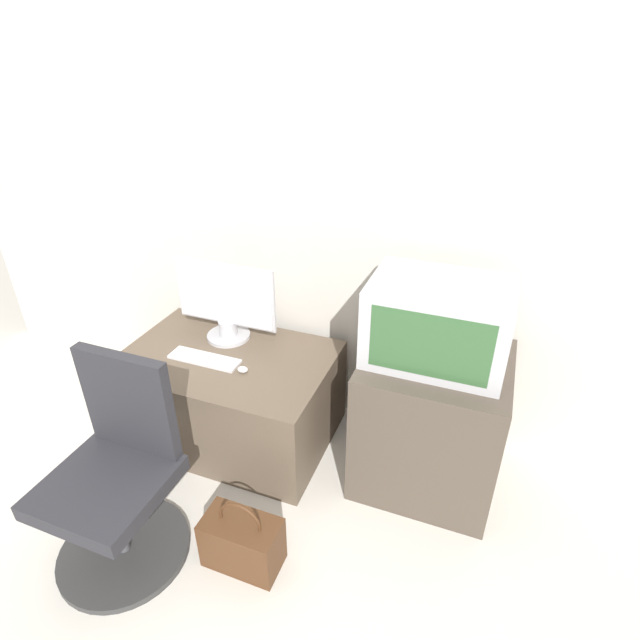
{
  "coord_description": "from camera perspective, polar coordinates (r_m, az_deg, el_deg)",
  "views": [
    {
      "loc": [
        1.06,
        -0.97,
        1.95
      ],
      "look_at": [
        0.31,
        1.0,
        0.76
      ],
      "focal_mm": 28.0,
      "sensor_mm": 36.0,
      "label": 1
    }
  ],
  "objects": [
    {
      "name": "ground_plane",
      "position": [
        2.42,
        -17.31,
        -26.1
      ],
      "size": [
        12.0,
        12.0,
        0.0
      ],
      "primitive_type": "plane",
      "color": "beige"
    },
    {
      "name": "wall_back",
      "position": [
        2.61,
        -3.97,
        14.97
      ],
      "size": [
        4.4,
        0.05,
        2.6
      ],
      "color": "beige",
      "rests_on": "ground_plane"
    },
    {
      "name": "desk",
      "position": [
        2.8,
        -10.2,
        -8.41
      ],
      "size": [
        1.09,
        0.73,
        0.51
      ],
      "color": "brown",
      "rests_on": "ground_plane"
    },
    {
      "name": "side_stand",
      "position": [
        2.5,
        12.44,
        -11.12
      ],
      "size": [
        0.65,
        0.6,
        0.7
      ],
      "color": "#4C4238",
      "rests_on": "ground_plane"
    },
    {
      "name": "main_monitor",
      "position": [
        2.71,
        -10.75,
        1.97
      ],
      "size": [
        0.58,
        0.24,
        0.44
      ],
      "color": "#B2B2B7",
      "rests_on": "desk"
    },
    {
      "name": "keyboard",
      "position": [
        2.64,
        -13.08,
        -4.36
      ],
      "size": [
        0.38,
        0.11,
        0.01
      ],
      "color": "silver",
      "rests_on": "desk"
    },
    {
      "name": "mouse",
      "position": [
        2.51,
        -8.83,
        -5.61
      ],
      "size": [
        0.05,
        0.04,
        0.03
      ],
      "color": "silver",
      "rests_on": "desk"
    },
    {
      "name": "crt_tv",
      "position": [
        2.21,
        13.31,
        -0.24
      ],
      "size": [
        0.59,
        0.43,
        0.37
      ],
      "color": "#B7B7BC",
      "rests_on": "side_stand"
    },
    {
      "name": "office_chair",
      "position": [
        2.29,
        -22.1,
        -16.79
      ],
      "size": [
        0.55,
        0.55,
        0.9
      ],
      "color": "#333333",
      "rests_on": "ground_plane"
    },
    {
      "name": "cardboard_box_lower",
      "position": [
        3.16,
        -22.27,
        -8.52
      ],
      "size": [
        0.23,
        0.16,
        0.24
      ],
      "color": "beige",
      "rests_on": "ground_plane"
    },
    {
      "name": "handbag",
      "position": [
        2.3,
        -8.87,
        -23.75
      ],
      "size": [
        0.32,
        0.18,
        0.35
      ],
      "color": "#4C2D19",
      "rests_on": "ground_plane"
    }
  ]
}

